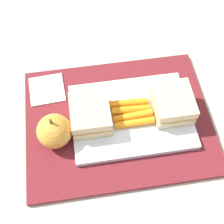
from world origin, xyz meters
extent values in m
plane|color=#B7AD99|center=(0.00, 0.00, 0.00)|extent=(2.40, 2.40, 0.00)
cube|color=maroon|center=(0.00, 0.00, 0.01)|extent=(0.36, 0.28, 0.01)
cube|color=white|center=(-0.03, 0.00, 0.02)|extent=(0.23, 0.17, 0.01)
cube|color=#DBC189|center=(-0.10, 0.00, 0.03)|extent=(0.07, 0.08, 0.02)
cube|color=#F4CC4C|center=(-0.10, 0.00, 0.04)|extent=(0.07, 0.07, 0.01)
cube|color=#DBC189|center=(-0.10, 0.00, 0.06)|extent=(0.07, 0.08, 0.02)
cube|color=#DBC189|center=(0.05, 0.00, 0.03)|extent=(0.07, 0.08, 0.02)
cube|color=#F4CC4C|center=(0.05, 0.00, 0.04)|extent=(0.07, 0.07, 0.01)
cube|color=#DBC189|center=(0.05, 0.00, 0.06)|extent=(0.07, 0.08, 0.02)
cylinder|color=orange|center=(-0.02, -0.02, 0.03)|extent=(0.08, 0.01, 0.02)
cylinder|color=orange|center=(-0.02, -0.01, 0.03)|extent=(0.08, 0.01, 0.02)
cylinder|color=orange|center=(-0.03, 0.01, 0.03)|extent=(0.08, 0.01, 0.02)
cylinder|color=orange|center=(-0.03, 0.02, 0.03)|extent=(0.08, 0.01, 0.02)
sphere|color=gold|center=(0.12, 0.02, 0.04)|extent=(0.06, 0.06, 0.06)
cylinder|color=brown|center=(0.12, 0.02, 0.08)|extent=(0.01, 0.00, 0.01)
cube|color=white|center=(0.14, -0.09, 0.01)|extent=(0.07, 0.07, 0.00)
camera|label=1|loc=(0.05, 0.28, 0.53)|focal=48.76mm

